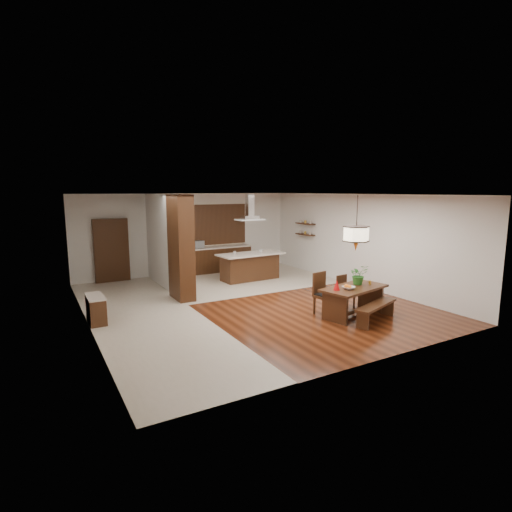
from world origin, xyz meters
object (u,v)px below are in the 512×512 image
kitchen_island (250,266)px  dining_chair_left (325,294)px  fruit_bowl (349,288)px  microwave (197,245)px  hallway_console (96,309)px  dining_chair_right (346,292)px  pendant_lantern (357,223)px  foliage_plant (359,275)px  dining_bench (376,313)px  island_cup (261,251)px  dining_table (354,295)px  range_hood (250,207)px

kitchen_island → dining_chair_left: bearing=-96.6°
fruit_bowl → microwave: microwave is taller
hallway_console → dining_chair_right: size_ratio=1.05×
pendant_lantern → foliage_plant: size_ratio=2.66×
hallway_console → pendant_lantern: pendant_lantern is taller
dining_bench → island_cup: (-0.05, 5.22, 0.75)m
hallway_console → dining_bench: size_ratio=0.58×
dining_bench → fruit_bowl: fruit_bowl is taller
dining_bench → pendant_lantern: 2.12m
dining_table → island_cup: bearing=88.9°
kitchen_island → dining_table: bearing=-89.8°
hallway_console → dining_chair_right: dining_chair_right is taller
range_hood → fruit_bowl: bearing=-89.8°
fruit_bowl → range_hood: range_hood is taller
dining_table → microwave: bearing=103.0°
dining_chair_left → island_cup: bearing=71.1°
foliage_plant → kitchen_island: 4.62m
dining_chair_right → pendant_lantern: size_ratio=0.64×
foliage_plant → microwave: size_ratio=1.03×
hallway_console → pendant_lantern: (5.51, -2.53, 1.93)m
dining_chair_right → range_hood: bearing=92.2°
dining_bench → dining_table: bearing=102.5°
kitchen_island → hallway_console: bearing=-160.6°
range_hood → island_cup: (0.37, -0.09, -1.50)m
hallway_console → foliage_plant: foliage_plant is taller
dining_chair_right → island_cup: bearing=87.2°
dining_table → island_cup: size_ratio=15.67×
kitchen_island → microwave: 2.25m
pendant_lantern → fruit_bowl: bearing=-159.0°
dining_bench → pendant_lantern: (-0.13, 0.60, 2.03)m
range_hood → island_cup: 1.55m
kitchen_island → island_cup: (0.37, -0.08, 0.50)m
dining_bench → microwave: 7.34m
fruit_bowl → microwave: (-1.23, 6.60, 0.33)m
dining_table → kitchen_island: kitchen_island is taller
kitchen_island → range_hood: (0.00, 0.00, 1.99)m
foliage_plant → range_hood: 4.84m
hallway_console → dining_chair_left: (4.97, -2.11, 0.20)m
foliage_plant → dining_table: bearing=-152.2°
dining_bench → kitchen_island: 5.33m
pendant_lantern → foliage_plant: bearing=27.8°
range_hood → dining_table: bearing=-86.6°
kitchen_island → island_cup: bearing=-15.6°
fruit_bowl → island_cup: island_cup is taller
dining_table → kitchen_island: (-0.28, 4.70, -0.05)m
dining_chair_right → dining_bench: bearing=-104.0°
range_hood → microwave: size_ratio=1.89×
microwave → dining_bench: bearing=-94.8°
fruit_bowl → foliage_plant: bearing=24.5°
island_cup → dining_chair_right: bearing=-86.9°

